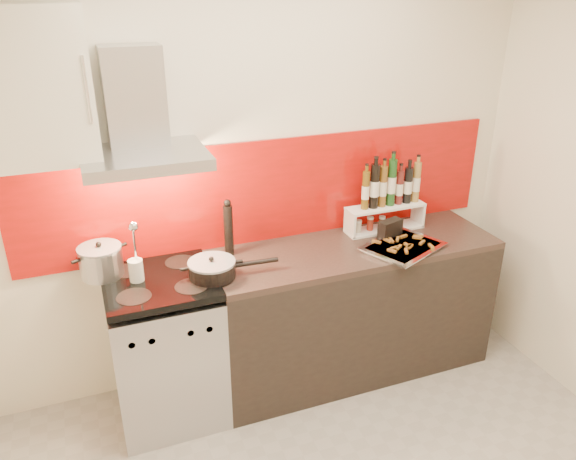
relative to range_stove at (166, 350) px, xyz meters
name	(u,v)px	position (x,y,z in m)	size (l,w,h in m)	color
back_wall	(261,179)	(0.70, 0.30, 0.86)	(3.40, 0.02, 2.60)	silver
backsplash	(270,191)	(0.75, 0.29, 0.78)	(3.00, 0.02, 0.64)	#961008
range_stove	(166,350)	(0.00, 0.00, 0.00)	(0.60, 0.60, 0.91)	#B7B7BA
counter	(351,308)	(1.20, 0.00, 0.01)	(1.80, 0.60, 0.90)	black
range_hood	(139,122)	(0.00, 0.14, 1.30)	(0.62, 0.50, 0.61)	#B7B7BA
upper_cabinet	(11,88)	(-0.55, 0.13, 1.51)	(0.70, 0.35, 0.72)	silver
stock_pot	(101,261)	(-0.28, 0.15, 0.56)	(0.24, 0.24, 0.20)	#B7B7BA
saute_pan	(213,269)	(0.29, -0.08, 0.52)	(0.51, 0.26, 0.12)	black
utensil_jar	(136,264)	(-0.11, 0.02, 0.57)	(0.08, 0.12, 0.38)	silver
pepper_mill	(228,228)	(0.45, 0.17, 0.63)	(0.05, 0.05, 0.35)	black
step_shelf	(388,199)	(1.50, 0.15, 0.67)	(0.53, 0.14, 0.48)	white
caddy_box	(390,230)	(1.45, 0.01, 0.52)	(0.16, 0.07, 0.14)	black
baking_tray	(403,246)	(1.45, -0.14, 0.47)	(0.56, 0.51, 0.03)	silver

